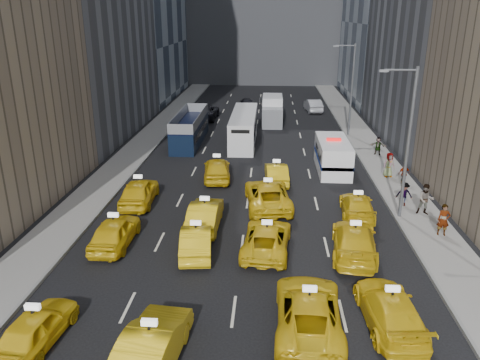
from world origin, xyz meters
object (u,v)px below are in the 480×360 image
object	(u,v)px
city_bus	(244,127)
pedestrian_0	(444,220)
box_truck	(272,111)
nypd_van	(333,156)
double_decker	(190,128)

from	to	relation	value
city_bus	pedestrian_0	size ratio (longest dim) A/B	6.03
box_truck	nypd_van	bearing A→B (deg)	-67.41
nypd_van	city_bus	xyz separation A→B (m)	(-7.43, 8.31, 0.20)
pedestrian_0	nypd_van	bearing A→B (deg)	119.05
nypd_van	box_truck	bearing A→B (deg)	111.05
city_bus	nypd_van	bearing A→B (deg)	-45.44
nypd_van	double_decker	size ratio (longest dim) A/B	0.63
double_decker	pedestrian_0	size ratio (longest dim) A/B	5.45
box_truck	double_decker	bearing A→B (deg)	-125.08
double_decker	city_bus	size ratio (longest dim) A/B	0.90
nypd_van	city_bus	size ratio (longest dim) A/B	0.57
nypd_van	box_truck	size ratio (longest dim) A/B	0.94
double_decker	box_truck	bearing A→B (deg)	50.03
double_decker	city_bus	xyz separation A→B (m)	(5.10, 0.66, -0.03)
city_bus	double_decker	bearing A→B (deg)	-169.83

